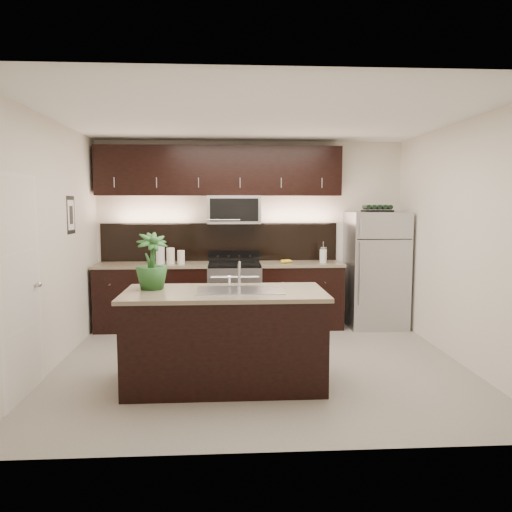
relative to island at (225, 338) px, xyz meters
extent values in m
plane|color=gray|center=(0.39, 0.61, -0.47)|extent=(4.50, 4.50, 0.00)
cube|color=silver|center=(0.39, 2.61, 0.88)|extent=(4.50, 0.02, 2.70)
cube|color=silver|center=(0.39, -1.39, 0.88)|extent=(4.50, 0.02, 2.70)
cube|color=silver|center=(-1.86, 0.61, 0.88)|extent=(0.02, 4.00, 2.70)
cube|color=silver|center=(2.64, 0.61, 0.88)|extent=(0.02, 4.00, 2.70)
cube|color=white|center=(0.39, 0.61, 2.23)|extent=(4.50, 4.00, 0.02)
cube|color=silver|center=(-1.84, -0.19, 0.54)|extent=(0.04, 0.80, 2.02)
sphere|color=silver|center=(-1.81, 0.13, 0.53)|extent=(0.06, 0.06, 0.06)
cube|color=black|center=(-1.85, 1.36, 1.18)|extent=(0.01, 0.32, 0.46)
cube|color=white|center=(-1.85, 1.36, 1.18)|extent=(0.00, 0.24, 0.36)
cube|color=black|center=(-1.03, 2.30, -0.02)|extent=(1.57, 0.62, 0.90)
cube|color=black|center=(1.10, 2.30, -0.02)|extent=(1.16, 0.62, 0.90)
cube|color=#B2B2B7|center=(0.14, 2.30, -0.02)|extent=(0.76, 0.62, 0.90)
cube|color=black|center=(0.14, 2.30, 0.44)|extent=(0.76, 0.60, 0.03)
cube|color=tan|center=(-1.03, 2.30, 0.45)|extent=(1.59, 0.65, 0.04)
cube|color=tan|center=(1.10, 2.30, 0.45)|extent=(1.18, 0.65, 0.04)
cube|color=black|center=(-0.07, 2.59, 0.75)|extent=(3.49, 0.02, 0.56)
cube|color=#B2B2B7|center=(0.14, 2.41, 1.23)|extent=(0.76, 0.40, 0.40)
cube|color=black|center=(-0.07, 2.44, 1.78)|extent=(3.49, 0.33, 0.70)
cube|color=black|center=(0.00, 0.00, -0.02)|extent=(1.90, 0.90, 0.90)
cube|color=tan|center=(0.00, 0.00, 0.45)|extent=(1.96, 0.96, 0.04)
cube|color=silver|center=(0.15, 0.00, 0.47)|extent=(0.84, 0.50, 0.01)
cylinder|color=silver|center=(0.15, 0.21, 0.59)|extent=(0.03, 0.03, 0.24)
cylinder|color=silver|center=(0.15, 0.14, 0.74)|extent=(0.02, 0.14, 0.02)
cylinder|color=silver|center=(0.15, 0.07, 0.69)|extent=(0.02, 0.02, 0.10)
cube|color=#B2B2B7|center=(2.19, 2.24, 0.36)|extent=(0.80, 0.73, 1.67)
cube|color=black|center=(2.19, 2.24, 1.21)|extent=(0.41, 0.25, 0.03)
cylinder|color=black|center=(2.03, 2.24, 1.26)|extent=(0.07, 0.24, 0.07)
cylinder|color=black|center=(2.11, 2.24, 1.26)|extent=(0.07, 0.24, 0.07)
cylinder|color=black|center=(2.19, 2.24, 1.26)|extent=(0.07, 0.24, 0.07)
cylinder|color=black|center=(2.27, 2.24, 1.26)|extent=(0.07, 0.24, 0.07)
cylinder|color=black|center=(2.34, 2.24, 1.26)|extent=(0.07, 0.24, 0.07)
imported|color=#245722|center=(-0.72, 0.15, 0.75)|extent=(0.41, 0.41, 0.56)
cylinder|color=silver|center=(-0.91, 2.25, 0.61)|extent=(0.13, 0.13, 0.27)
cylinder|color=silver|center=(-0.76, 2.23, 0.58)|extent=(0.11, 0.11, 0.23)
cylinder|color=silver|center=(-0.61, 2.20, 0.57)|extent=(0.10, 0.10, 0.19)
cylinder|color=silver|center=(1.41, 2.25, 0.57)|extent=(0.10, 0.10, 0.20)
cylinder|color=silver|center=(1.41, 2.25, 0.68)|extent=(0.10, 0.10, 0.02)
cylinder|color=silver|center=(1.41, 2.25, 0.73)|extent=(0.01, 0.01, 0.08)
ellipsoid|color=gold|center=(0.82, 2.22, 0.50)|extent=(0.22, 0.20, 0.06)
camera|label=1|loc=(0.01, -4.81, 1.31)|focal=35.00mm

